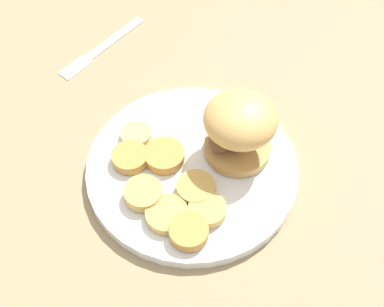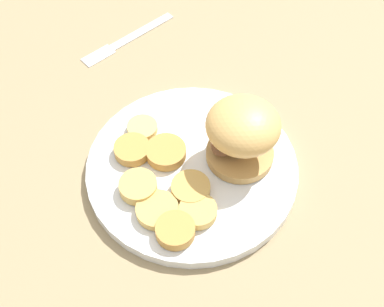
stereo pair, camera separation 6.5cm
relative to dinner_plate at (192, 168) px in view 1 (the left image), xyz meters
The scene contains 12 objects.
ground_plane 0.01m from the dinner_plate, ahead, with size 4.00×4.00×0.00m, color #937F5B.
dinner_plate is the anchor object (origin of this frame).
sandwich 0.09m from the dinner_plate, ahead, with size 0.11×0.11×0.09m.
potato_round_0 0.09m from the dinner_plate, 142.15° to the right, with size 0.05×0.05×0.01m, color tan.
potato_round_1 0.04m from the dinner_plate, 114.06° to the right, with size 0.05×0.05×0.01m, color tan.
potato_round_2 0.08m from the dinner_plate, behind, with size 0.05×0.05×0.02m, color tan.
potato_round_3 0.08m from the dinner_plate, 106.03° to the right, with size 0.05×0.05×0.01m, color tan.
potato_round_4 0.09m from the dinner_plate, 118.02° to the left, with size 0.04×0.04×0.01m, color #DBB766.
potato_round_5 0.08m from the dinner_plate, 144.76° to the left, with size 0.05×0.05×0.01m, color #BC8942.
potato_round_6 0.11m from the dinner_plate, 122.78° to the right, with size 0.05×0.05×0.02m, color #BC8942.
potato_round_7 0.04m from the dinner_plate, 134.56° to the left, with size 0.05×0.05×0.01m, color #BC8942.
fork 0.29m from the dinner_plate, 90.24° to the left, with size 0.18×0.08×0.00m.
Camera 1 is at (-0.21, -0.35, 0.60)m, focal length 50.00 mm.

